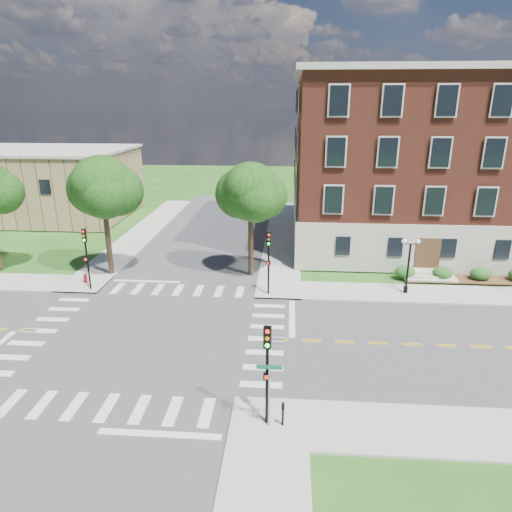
# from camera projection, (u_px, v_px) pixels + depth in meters

# --- Properties ---
(ground) EXTENTS (160.00, 160.00, 0.00)m
(ground) POSITION_uv_depth(u_px,v_px,m) (151.00, 335.00, 28.49)
(ground) COLOR #1D4C15
(ground) RESTS_ON ground
(road_ew) EXTENTS (90.00, 12.00, 0.01)m
(road_ew) POSITION_uv_depth(u_px,v_px,m) (151.00, 335.00, 28.48)
(road_ew) COLOR #3D3D3F
(road_ew) RESTS_ON ground
(road_ns) EXTENTS (12.00, 90.00, 0.01)m
(road_ns) POSITION_uv_depth(u_px,v_px,m) (151.00, 335.00, 28.48)
(road_ns) COLOR #3D3D3F
(road_ns) RESTS_ON ground
(sidewalk_ne) EXTENTS (34.00, 34.00, 0.12)m
(sidewalk_ne) POSITION_uv_depth(u_px,v_px,m) (364.00, 260.00, 41.92)
(sidewalk_ne) COLOR #9E9B93
(sidewalk_ne) RESTS_ON ground
(sidewalk_nw) EXTENTS (34.00, 34.00, 0.12)m
(sidewalk_nw) POSITION_uv_depth(u_px,v_px,m) (42.00, 252.00, 44.07)
(sidewalk_nw) COLOR #9E9B93
(sidewalk_nw) RESTS_ON ground
(crosswalk_east) EXTENTS (2.20, 10.20, 0.02)m
(crosswalk_east) POSITION_uv_depth(u_px,v_px,m) (266.00, 339.00, 27.98)
(crosswalk_east) COLOR silver
(crosswalk_east) RESTS_ON ground
(stop_bar_east) EXTENTS (0.40, 5.50, 0.00)m
(stop_bar_east) POSITION_uv_depth(u_px,v_px,m) (292.00, 318.00, 30.70)
(stop_bar_east) COLOR silver
(stop_bar_east) RESTS_ON ground
(main_building) EXTENTS (30.60, 22.40, 16.50)m
(main_building) POSITION_uv_depth(u_px,v_px,m) (448.00, 161.00, 44.92)
(main_building) COLOR #B5B0A0
(main_building) RESTS_ON ground
(secondary_building) EXTENTS (20.40, 15.40, 8.30)m
(secondary_building) POSITION_uv_depth(u_px,v_px,m) (46.00, 183.00, 57.01)
(secondary_building) COLOR #907C4F
(secondary_building) RESTS_ON ground
(tree_c) EXTENTS (5.00, 5.00, 9.84)m
(tree_c) POSITION_uv_depth(u_px,v_px,m) (102.00, 187.00, 36.13)
(tree_c) COLOR #312418
(tree_c) RESTS_ON ground
(tree_d) EXTENTS (4.70, 4.70, 9.31)m
(tree_d) POSITION_uv_depth(u_px,v_px,m) (251.00, 192.00, 36.19)
(tree_d) COLOR #312418
(tree_d) RESTS_ON ground
(traffic_signal_se) EXTENTS (0.35, 0.40, 4.80)m
(traffic_signal_se) POSITION_uv_depth(u_px,v_px,m) (267.00, 363.00, 19.56)
(traffic_signal_se) COLOR black
(traffic_signal_se) RESTS_ON ground
(traffic_signal_ne) EXTENTS (0.38, 0.46, 4.80)m
(traffic_signal_ne) POSITION_uv_depth(u_px,v_px,m) (269.00, 255.00, 33.38)
(traffic_signal_ne) COLOR black
(traffic_signal_ne) RESTS_ON ground
(traffic_signal_nw) EXTENTS (0.35, 0.40, 4.80)m
(traffic_signal_nw) POSITION_uv_depth(u_px,v_px,m) (86.00, 251.00, 34.22)
(traffic_signal_nw) COLOR black
(traffic_signal_nw) RESTS_ON ground
(twin_lamp_west) EXTENTS (1.36, 0.36, 4.23)m
(twin_lamp_west) POSITION_uv_depth(u_px,v_px,m) (409.00, 263.00, 33.80)
(twin_lamp_west) COLOR black
(twin_lamp_west) RESTS_ON ground
(street_sign_pole) EXTENTS (1.10, 1.10, 3.10)m
(street_sign_pole) POSITION_uv_depth(u_px,v_px,m) (269.00, 384.00, 19.62)
(street_sign_pole) COLOR gray
(street_sign_pole) RESTS_ON ground
(push_button_post) EXTENTS (0.14, 0.21, 1.20)m
(push_button_post) POSITION_uv_depth(u_px,v_px,m) (283.00, 413.00, 20.12)
(push_button_post) COLOR black
(push_button_post) RESTS_ON ground
(fire_hydrant) EXTENTS (0.35, 0.35, 0.75)m
(fire_hydrant) POSITION_uv_depth(u_px,v_px,m) (86.00, 278.00, 36.38)
(fire_hydrant) COLOR maroon
(fire_hydrant) RESTS_ON ground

